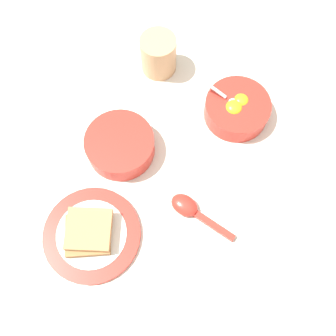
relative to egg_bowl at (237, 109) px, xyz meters
name	(u,v)px	position (x,y,z in m)	size (l,w,h in m)	color
ground_plane	(148,186)	(-0.26, -0.04, -0.03)	(3.00, 3.00, 0.00)	silver
egg_bowl	(237,109)	(0.00, 0.00, 0.00)	(0.15, 0.15, 0.08)	red
toast_plate	(92,235)	(-0.41, -0.07, -0.02)	(0.20, 0.20, 0.01)	red
toast_sandwich	(88,232)	(-0.41, -0.06, 0.00)	(0.13, 0.12, 0.03)	#9E7042
soup_spoon	(190,209)	(-0.21, -0.13, -0.01)	(0.08, 0.15, 0.03)	red
congee_bowl	(120,145)	(-0.26, 0.06, 0.00)	(0.15, 0.15, 0.05)	red
drinking_cup	(158,54)	(-0.08, 0.21, 0.02)	(0.08, 0.08, 0.09)	tan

